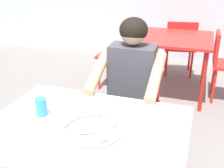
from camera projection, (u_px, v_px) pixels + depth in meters
name	position (u px, v px, depth m)	size (l,w,h in m)	color
table_foreground	(87.00, 137.00, 1.54)	(1.08, 0.79, 0.73)	white
thali_tray	(93.00, 130.00, 1.45)	(0.32, 0.32, 0.03)	#B7BABF
drinking_cup	(41.00, 106.00, 1.59)	(0.07, 0.07, 0.11)	#338CBF
chair_foreground	(135.00, 98.00, 2.32)	(0.39, 0.39, 0.87)	red
diner_foreground	(129.00, 85.00, 2.05)	(0.49, 0.55, 1.20)	#333333
table_background_red	(174.00, 43.00, 3.36)	(0.89, 0.91, 0.73)	red
chair_red_left	(121.00, 52.00, 3.60)	(0.43, 0.41, 0.83)	red
chair_red_far	(180.00, 44.00, 3.99)	(0.49, 0.47, 0.81)	red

